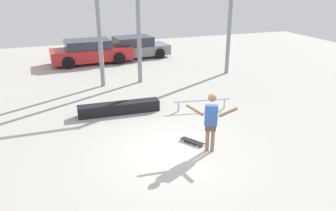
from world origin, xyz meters
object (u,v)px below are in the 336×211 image
(skateboarder, at_px, (211,119))
(parked_car_red, at_px, (91,52))
(grind_rail, at_px, (202,102))
(parked_car_grey, at_px, (135,48))
(skateboard, at_px, (192,141))
(grind_box, at_px, (119,108))

(skateboarder, distance_m, parked_car_red, 12.00)
(grind_rail, relative_size, parked_car_grey, 0.51)
(skateboard, distance_m, parked_car_red, 11.38)
(skateboarder, distance_m, parked_car_grey, 12.43)
(skateboarder, relative_size, parked_car_red, 0.38)
(parked_car_red, bearing_deg, skateboard, -84.56)
(skateboarder, relative_size, grind_box, 0.59)
(parked_car_red, height_order, parked_car_grey, parked_car_red)
(skateboard, bearing_deg, skateboarder, -7.56)
(parked_car_grey, bearing_deg, skateboarder, -99.99)
(skateboarder, distance_m, grind_rail, 3.23)
(skateboarder, distance_m, skateboard, 1.15)
(grind_box, xyz_separation_m, grind_rail, (3.01, -0.74, 0.12))
(skateboard, xyz_separation_m, grind_box, (-1.59, 3.09, 0.14))
(parked_car_red, bearing_deg, skateboarder, -83.61)
(grind_rail, bearing_deg, grind_box, 166.14)
(grind_box, relative_size, grind_rail, 1.38)
(parked_car_red, relative_size, parked_car_grey, 1.10)
(skateboarder, bearing_deg, grind_rail, 99.05)
(skateboard, height_order, grind_rail, grind_rail)
(grind_rail, bearing_deg, skateboard, -121.23)
(grind_rail, bearing_deg, parked_car_grey, 90.96)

